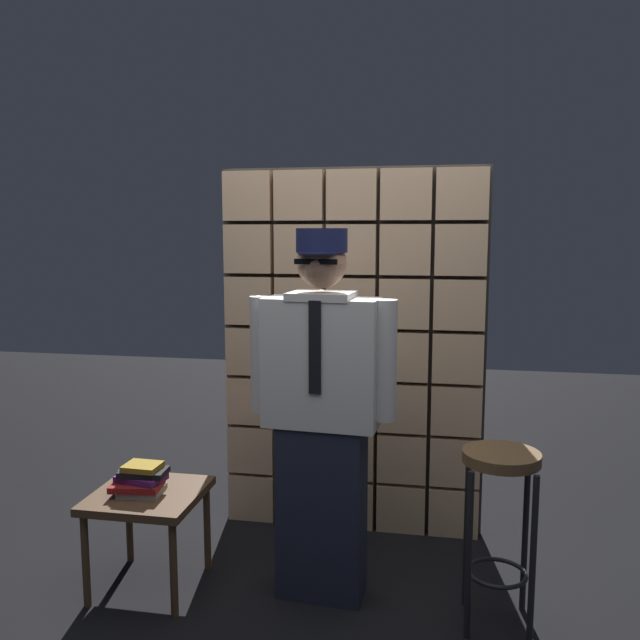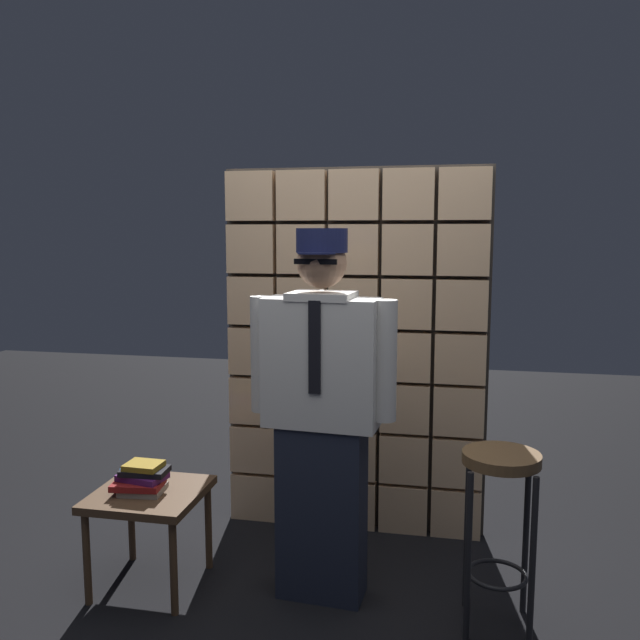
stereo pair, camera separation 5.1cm
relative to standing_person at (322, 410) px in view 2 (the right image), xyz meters
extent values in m
cube|color=#E0B78C|center=(-0.58, 0.76, -0.79)|extent=(0.28, 0.08, 0.28)
cube|color=#E0B78C|center=(-0.27, 0.76, -0.79)|extent=(0.28, 0.08, 0.28)
cube|color=#E0B78C|center=(0.03, 0.76, -0.79)|extent=(0.28, 0.08, 0.28)
cube|color=#E0B78C|center=(0.34, 0.76, -0.79)|extent=(0.28, 0.08, 0.28)
cube|color=#E0B78C|center=(0.64, 0.76, -0.79)|extent=(0.28, 0.08, 0.28)
cube|color=#E0B78C|center=(-0.58, 0.76, -0.48)|extent=(0.28, 0.08, 0.28)
cube|color=#E0B78C|center=(-0.27, 0.76, -0.48)|extent=(0.28, 0.08, 0.28)
cube|color=#E0B78C|center=(0.03, 0.76, -0.48)|extent=(0.28, 0.08, 0.28)
cube|color=#E0B78C|center=(0.34, 0.76, -0.48)|extent=(0.28, 0.08, 0.28)
cube|color=#E0B78C|center=(0.64, 0.76, -0.48)|extent=(0.28, 0.08, 0.28)
cube|color=#E0B78C|center=(-0.58, 0.76, -0.18)|extent=(0.28, 0.08, 0.28)
cube|color=#E0B78C|center=(-0.27, 0.76, -0.18)|extent=(0.28, 0.08, 0.28)
cube|color=#E0B78C|center=(0.03, 0.76, -0.18)|extent=(0.28, 0.08, 0.28)
cube|color=#E0B78C|center=(0.34, 0.76, -0.18)|extent=(0.28, 0.08, 0.28)
cube|color=#E0B78C|center=(0.64, 0.76, -0.18)|extent=(0.28, 0.08, 0.28)
cube|color=#E0B78C|center=(-0.58, 0.76, 0.13)|extent=(0.28, 0.08, 0.28)
cube|color=#E0B78C|center=(-0.27, 0.76, 0.13)|extent=(0.28, 0.08, 0.28)
cube|color=#E0B78C|center=(0.03, 0.76, 0.13)|extent=(0.28, 0.08, 0.28)
cube|color=#E0B78C|center=(0.34, 0.76, 0.13)|extent=(0.28, 0.08, 0.28)
cube|color=#E0B78C|center=(0.64, 0.76, 0.13)|extent=(0.28, 0.08, 0.28)
cube|color=#E0B78C|center=(-0.58, 0.76, 0.43)|extent=(0.28, 0.08, 0.28)
cube|color=#E0B78C|center=(-0.27, 0.76, 0.43)|extent=(0.28, 0.08, 0.28)
cube|color=#E0B78C|center=(0.03, 0.76, 0.43)|extent=(0.28, 0.08, 0.28)
cube|color=#E0B78C|center=(0.34, 0.76, 0.43)|extent=(0.28, 0.08, 0.28)
cube|color=#E0B78C|center=(0.64, 0.76, 0.43)|extent=(0.28, 0.08, 0.28)
cube|color=#E0B78C|center=(-0.58, 0.76, 0.74)|extent=(0.28, 0.08, 0.28)
cube|color=#E0B78C|center=(-0.27, 0.76, 0.74)|extent=(0.28, 0.08, 0.28)
cube|color=#E0B78C|center=(0.03, 0.76, 0.74)|extent=(0.28, 0.08, 0.28)
cube|color=#E0B78C|center=(0.34, 0.76, 0.74)|extent=(0.28, 0.08, 0.28)
cube|color=#E0B78C|center=(0.64, 0.76, 0.74)|extent=(0.28, 0.08, 0.28)
cube|color=#E0B78C|center=(-0.58, 0.76, 1.04)|extent=(0.28, 0.08, 0.28)
cube|color=#E0B78C|center=(-0.27, 0.76, 1.04)|extent=(0.28, 0.08, 0.28)
cube|color=#E0B78C|center=(0.03, 0.76, 1.04)|extent=(0.28, 0.08, 0.28)
cube|color=#E0B78C|center=(0.34, 0.76, 1.04)|extent=(0.28, 0.08, 0.28)
cube|color=#E0B78C|center=(0.64, 0.76, 1.04)|extent=(0.28, 0.08, 0.28)
cube|color=#38332D|center=(0.03, 0.81, 0.13)|extent=(1.54, 0.02, 2.15)
cube|color=#1E2333|center=(0.00, 0.00, -0.50)|extent=(0.42, 0.24, 0.86)
cube|color=silver|center=(0.00, 0.00, 0.23)|extent=(0.55, 0.27, 0.61)
cube|color=black|center=(-0.01, -0.12, 0.32)|extent=(0.06, 0.01, 0.42)
cube|color=silver|center=(0.00, 0.00, 0.54)|extent=(0.31, 0.26, 0.04)
sphere|color=#A87A5B|center=(0.00, 0.00, 0.69)|extent=(0.23, 0.23, 0.23)
ellipsoid|color=black|center=(0.00, -0.05, 0.65)|extent=(0.16, 0.09, 0.10)
cube|color=black|center=(-0.01, -0.11, 0.71)|extent=(0.20, 0.03, 0.02)
cylinder|color=#191E47|center=(-0.01, -0.09, 0.74)|extent=(0.19, 0.19, 0.01)
cylinder|color=#191E47|center=(0.00, 0.00, 0.80)|extent=(0.24, 0.24, 0.11)
cylinder|color=silver|center=(0.30, -0.02, 0.25)|extent=(0.11, 0.11, 0.56)
cylinder|color=silver|center=(-0.30, 0.02, 0.25)|extent=(0.11, 0.11, 0.56)
cylinder|color=brown|center=(0.82, -0.09, -0.14)|extent=(0.34, 0.34, 0.05)
torus|color=black|center=(0.82, -0.09, -0.69)|extent=(0.27, 0.27, 0.02)
cylinder|color=black|center=(0.69, -0.23, -0.55)|extent=(0.03, 0.03, 0.76)
cylinder|color=black|center=(0.95, -0.23, -0.55)|extent=(0.03, 0.03, 0.76)
cylinder|color=black|center=(0.69, 0.04, -0.55)|extent=(0.03, 0.03, 0.76)
cylinder|color=black|center=(0.95, 0.04, -0.55)|extent=(0.03, 0.03, 0.76)
cube|color=#513823|center=(-0.86, -0.09, -0.45)|extent=(0.52, 0.52, 0.04)
cylinder|color=#513823|center=(-1.08, -0.31, -0.70)|extent=(0.04, 0.04, 0.46)
cylinder|color=#513823|center=(-0.64, -0.31, -0.70)|extent=(0.04, 0.04, 0.46)
cylinder|color=#513823|center=(-1.08, 0.13, -0.70)|extent=(0.04, 0.04, 0.46)
cylinder|color=#513823|center=(-0.64, 0.13, -0.70)|extent=(0.04, 0.04, 0.46)
cube|color=gray|center=(-0.87, -0.11, -0.42)|extent=(0.22, 0.19, 0.03)
cube|color=maroon|center=(-0.89, -0.13, -0.39)|extent=(0.26, 0.19, 0.03)
cube|color=#591E66|center=(-0.88, -0.10, -0.36)|extent=(0.25, 0.18, 0.03)
cube|color=black|center=(-0.87, -0.10, -0.33)|extent=(0.23, 0.15, 0.03)
cube|color=olive|center=(-0.87, -0.10, -0.30)|extent=(0.18, 0.14, 0.03)
cylinder|color=navy|center=(-0.98, -0.06, -0.38)|extent=(0.08, 0.08, 0.09)
torus|color=navy|center=(-0.92, -0.06, -0.38)|extent=(0.06, 0.01, 0.06)
camera|label=1|loc=(0.54, -2.97, 0.84)|focal=36.86mm
camera|label=2|loc=(0.59, -2.96, 0.84)|focal=36.86mm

